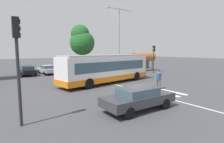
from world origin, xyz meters
TOP-DOWN VIEW (x-y plane):
  - ground_plane at (0.00, 0.00)m, footprint 160.00×160.00m
  - city_transit_bus at (-0.44, 4.11)m, footprint 11.40×4.29m
  - pedestrian_crossing_street at (1.72, -1.29)m, footprint 0.58×0.43m
  - foreground_sedan at (-3.78, -4.41)m, footprint 4.52×1.91m
  - parked_car_black at (-6.62, 15.61)m, footprint 2.07×4.59m
  - parked_car_silver at (-3.75, 15.42)m, footprint 2.14×4.62m
  - parked_car_champagne at (-1.01, 16.00)m, footprint 2.06×4.59m
  - parked_car_teal at (1.68, 15.61)m, footprint 2.26×4.66m
  - parked_car_red at (4.38, 15.29)m, footprint 2.09×4.60m
  - traffic_light_near_corner at (-9.80, -2.97)m, footprint 0.33×0.32m
  - traffic_light_far_corner at (10.76, 7.47)m, footprint 0.33×0.32m
  - bus_stop_shelter at (11.29, 10.30)m, footprint 4.64×1.54m
  - twin_arm_street_lamp at (6.62, 11.23)m, footprint 5.23×0.32m
  - background_tree_right at (4.97, 21.85)m, footprint 5.09×5.09m
  - crosswalk_painted_stripes at (-0.67, -2.77)m, footprint 5.48×2.65m
  - lane_center_line at (-0.25, 2.00)m, footprint 0.16×24.00m

SIDE VIEW (x-z plane):
  - ground_plane at x=0.00m, z-range 0.00..0.00m
  - lane_center_line at x=-0.25m, z-range 0.00..0.01m
  - crosswalk_painted_stripes at x=-0.67m, z-range 0.00..0.01m
  - foreground_sedan at x=-3.78m, z-range 0.09..1.44m
  - parked_car_black at x=-6.62m, z-range 0.09..1.44m
  - parked_car_silver at x=-3.75m, z-range 0.09..1.44m
  - parked_car_champagne at x=-1.01m, z-range 0.09..1.44m
  - parked_car_teal at x=1.68m, z-range 0.09..1.44m
  - parked_car_red at x=4.38m, z-range 0.09..1.44m
  - pedestrian_crossing_street at x=1.72m, z-range 0.11..1.83m
  - city_transit_bus at x=-0.44m, z-range 0.06..3.12m
  - bus_stop_shelter at x=11.29m, z-range 0.79..4.04m
  - traffic_light_far_corner at x=10.76m, z-range 0.76..5.10m
  - traffic_light_near_corner at x=-9.80m, z-range 0.83..5.77m
  - background_tree_right at x=4.97m, z-range 1.26..10.12m
  - twin_arm_street_lamp at x=6.62m, z-range 1.13..11.43m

